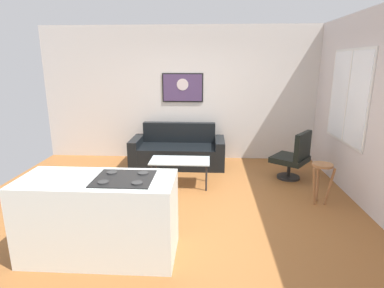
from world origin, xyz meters
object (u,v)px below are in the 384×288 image
(couch, at_px, (178,152))
(coffee_table, at_px, (180,162))
(wall_painting, at_px, (183,88))
(armchair, at_px, (294,157))
(bar_stool, at_px, (322,174))

(couch, relative_size, coffee_table, 1.88)
(couch, xyz_separation_m, wall_painting, (0.06, 0.52, 1.26))
(coffee_table, xyz_separation_m, wall_painting, (-0.09, 1.63, 1.12))
(couch, xyz_separation_m, coffee_table, (0.15, -1.10, 0.14))
(coffee_table, xyz_separation_m, armchair, (2.01, 0.41, 0.01))
(coffee_table, height_order, bar_stool, bar_stool)
(coffee_table, bearing_deg, couch, 97.51)
(bar_stool, height_order, wall_painting, wall_painting)
(coffee_table, bearing_deg, bar_stool, -15.33)
(couch, xyz_separation_m, bar_stool, (2.29, -1.69, 0.19))
(armchair, bearing_deg, wall_painting, 149.77)
(coffee_table, distance_m, armchair, 2.05)
(coffee_table, xyz_separation_m, bar_stool, (2.15, -0.59, 0.06))
(couch, distance_m, coffee_table, 1.12)
(couch, xyz_separation_m, armchair, (2.15, -0.70, 0.15))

